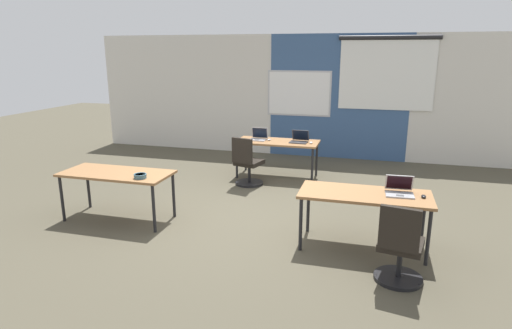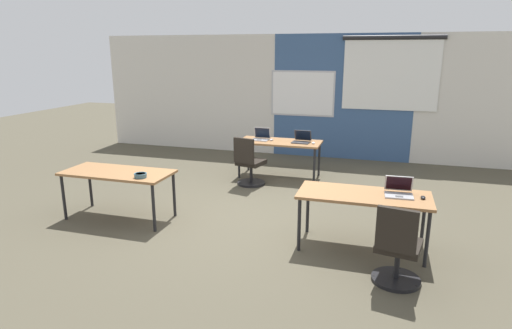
{
  "view_description": "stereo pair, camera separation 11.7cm",
  "coord_description": "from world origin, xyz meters",
  "px_view_note": "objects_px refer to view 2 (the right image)",
  "views": [
    {
      "loc": [
        1.8,
        -5.78,
        2.41
      ],
      "look_at": [
        0.21,
        -0.11,
        0.85
      ],
      "focal_mm": 29.97,
      "sensor_mm": 36.0,
      "label": 1
    },
    {
      "loc": [
        1.92,
        -5.75,
        2.41
      ],
      "look_at": [
        0.21,
        -0.11,
        0.85
      ],
      "focal_mm": 29.97,
      "sensor_mm": 36.0,
      "label": 2
    }
  ],
  "objects_px": {
    "desk_near_left": "(118,175)",
    "laptop_far_right": "(302,140)",
    "laptop_near_right_end": "(399,191)",
    "snack_bowl": "(140,175)",
    "laptop_far_left": "(261,137)",
    "mouse_near_right_end": "(423,197)",
    "desk_far_center": "(280,144)",
    "mouse_far_left": "(271,140)",
    "desk_near_right": "(364,198)",
    "chair_near_right_end": "(397,252)",
    "mouse_far_right": "(313,143)",
    "chair_far_left": "(249,165)"
  },
  "relations": [
    {
      "from": "laptop_far_left",
      "to": "mouse_near_right_end",
      "type": "bearing_deg",
      "value": -42.62
    },
    {
      "from": "laptop_near_right_end",
      "to": "laptop_far_right",
      "type": "bearing_deg",
      "value": 119.57
    },
    {
      "from": "desk_near_left",
      "to": "laptop_far_right",
      "type": "distance_m",
      "value": 3.56
    },
    {
      "from": "desk_far_center",
      "to": "desk_near_left",
      "type": "bearing_deg",
      "value": -122.01
    },
    {
      "from": "laptop_far_right",
      "to": "mouse_far_left",
      "type": "bearing_deg",
      "value": -176.19
    },
    {
      "from": "desk_far_center",
      "to": "chair_far_left",
      "type": "height_order",
      "value": "chair_far_left"
    },
    {
      "from": "laptop_near_right_end",
      "to": "laptop_far_right",
      "type": "distance_m",
      "value": 3.24
    },
    {
      "from": "mouse_far_left",
      "to": "mouse_near_right_end",
      "type": "relative_size",
      "value": 1.11
    },
    {
      "from": "desk_near_left",
      "to": "snack_bowl",
      "type": "bearing_deg",
      "value": -19.62
    },
    {
      "from": "desk_far_center",
      "to": "mouse_near_right_end",
      "type": "xyz_separation_m",
      "value": [
        2.43,
        -2.79,
        0.08
      ]
    },
    {
      "from": "mouse_far_left",
      "to": "mouse_near_right_end",
      "type": "height_order",
      "value": "same"
    },
    {
      "from": "chair_far_left",
      "to": "chair_near_right_end",
      "type": "xyz_separation_m",
      "value": [
        2.56,
        -2.9,
        0.0
      ]
    },
    {
      "from": "laptop_far_left",
      "to": "snack_bowl",
      "type": "xyz_separation_m",
      "value": [
        -0.87,
        -3.0,
        -0.01
      ]
    },
    {
      "from": "laptop_near_right_end",
      "to": "mouse_near_right_end",
      "type": "distance_m",
      "value": 0.28
    },
    {
      "from": "mouse_near_right_end",
      "to": "chair_near_right_end",
      "type": "relative_size",
      "value": 0.11
    },
    {
      "from": "laptop_near_right_end",
      "to": "desk_near_left",
      "type": "bearing_deg",
      "value": 178.38
    },
    {
      "from": "desk_far_center",
      "to": "mouse_far_right",
      "type": "height_order",
      "value": "mouse_far_right"
    },
    {
      "from": "mouse_near_right_end",
      "to": "laptop_far_right",
      "type": "distance_m",
      "value": 3.44
    },
    {
      "from": "desk_near_left",
      "to": "chair_far_left",
      "type": "xyz_separation_m",
      "value": [
        1.35,
        2.1,
        -0.28
      ]
    },
    {
      "from": "laptop_far_left",
      "to": "laptop_far_right",
      "type": "distance_m",
      "value": 0.82
    },
    {
      "from": "desk_near_right",
      "to": "mouse_far_left",
      "type": "height_order",
      "value": "mouse_far_left"
    },
    {
      "from": "chair_near_right_end",
      "to": "snack_bowl",
      "type": "bearing_deg",
      "value": 0.69
    },
    {
      "from": "desk_far_center",
      "to": "laptop_near_right_end",
      "type": "bearing_deg",
      "value": -51.71
    },
    {
      "from": "desk_far_center",
      "to": "chair_near_right_end",
      "type": "bearing_deg",
      "value": -59.11
    },
    {
      "from": "desk_near_right",
      "to": "chair_near_right_end",
      "type": "distance_m",
      "value": 0.94
    },
    {
      "from": "desk_far_center",
      "to": "mouse_near_right_end",
      "type": "bearing_deg",
      "value": -48.94
    },
    {
      "from": "mouse_near_right_end",
      "to": "chair_near_right_end",
      "type": "xyz_separation_m",
      "value": [
        -0.28,
        -0.81,
        -0.36
      ]
    },
    {
      "from": "chair_near_right_end",
      "to": "mouse_far_right",
      "type": "xyz_separation_m",
      "value": [
        -1.48,
        3.55,
        0.36
      ]
    },
    {
      "from": "mouse_near_right_end",
      "to": "chair_far_left",
      "type": "bearing_deg",
      "value": 143.61
    },
    {
      "from": "snack_bowl",
      "to": "desk_near_right",
      "type": "bearing_deg",
      "value": 3.34
    },
    {
      "from": "desk_far_center",
      "to": "mouse_far_left",
      "type": "bearing_deg",
      "value": 179.33
    },
    {
      "from": "laptop_far_left",
      "to": "snack_bowl",
      "type": "distance_m",
      "value": 3.12
    },
    {
      "from": "chair_far_left",
      "to": "laptop_far_left",
      "type": "bearing_deg",
      "value": -77.35
    },
    {
      "from": "desk_near_right",
      "to": "laptop_far_right",
      "type": "xyz_separation_m",
      "value": [
        -1.32,
        2.81,
        0.11
      ]
    },
    {
      "from": "laptop_near_right_end",
      "to": "snack_bowl",
      "type": "distance_m",
      "value": 3.42
    },
    {
      "from": "laptop_far_left",
      "to": "mouse_near_right_end",
      "type": "height_order",
      "value": "laptop_far_left"
    },
    {
      "from": "chair_far_left",
      "to": "snack_bowl",
      "type": "distance_m",
      "value": 2.46
    },
    {
      "from": "desk_near_right",
      "to": "mouse_far_right",
      "type": "relative_size",
      "value": 15.99
    },
    {
      "from": "laptop_far_left",
      "to": "laptop_far_right",
      "type": "bearing_deg",
      "value": 1.31
    },
    {
      "from": "laptop_near_right_end",
      "to": "mouse_near_right_end",
      "type": "relative_size",
      "value": 3.4
    },
    {
      "from": "desk_near_right",
      "to": "desk_far_center",
      "type": "distance_m",
      "value": 3.3
    },
    {
      "from": "chair_far_left",
      "to": "mouse_far_right",
      "type": "height_order",
      "value": "chair_far_left"
    },
    {
      "from": "laptop_far_left",
      "to": "chair_near_right_end",
      "type": "relative_size",
      "value": 0.37
    },
    {
      "from": "laptop_near_right_end",
      "to": "laptop_far_right",
      "type": "relative_size",
      "value": 0.99
    },
    {
      "from": "chair_far_left",
      "to": "desk_near_left",
      "type": "bearing_deg",
      "value": 71.24
    },
    {
      "from": "chair_near_right_end",
      "to": "snack_bowl",
      "type": "distance_m",
      "value": 3.49
    },
    {
      "from": "desk_near_left",
      "to": "chair_far_left",
      "type": "height_order",
      "value": "chair_far_left"
    },
    {
      "from": "laptop_near_right_end",
      "to": "mouse_near_right_end",
      "type": "bearing_deg",
      "value": -14.91
    },
    {
      "from": "desk_near_right",
      "to": "laptop_far_right",
      "type": "relative_size",
      "value": 4.61
    },
    {
      "from": "mouse_near_right_end",
      "to": "laptop_near_right_end",
      "type": "bearing_deg",
      "value": 167.75
    }
  ]
}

